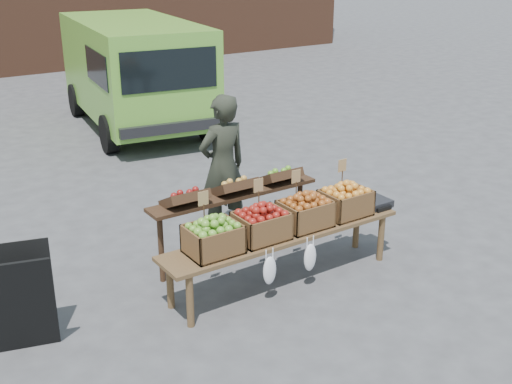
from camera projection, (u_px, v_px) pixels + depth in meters
ground at (263, 284)px, 6.68m from camera, size 80.00×80.00×0.00m
delivery_van at (135, 75)px, 12.08m from camera, size 2.68×4.74×2.01m
vendor at (223, 167)px, 7.52m from camera, size 0.65×0.45×1.73m
chalkboard_sign at (17, 300)px, 5.46m from camera, size 0.69×0.50×0.94m
back_table at (235, 216)px, 7.03m from camera, size 2.10×0.44×1.04m
display_bench at (283, 257)px, 6.62m from camera, size 2.70×0.56×0.57m
crate_golden_apples at (213, 239)px, 6.04m from camera, size 0.50×0.40×0.28m
crate_russet_pears at (261, 226)px, 6.33m from camera, size 0.50×0.40×0.28m
crate_red_apples at (305, 214)px, 6.61m from camera, size 0.50×0.40×0.28m
crate_green_apples at (345, 203)px, 6.90m from camera, size 0.50×0.40×0.28m
weighing_scale at (374, 203)px, 7.16m from camera, size 0.34×0.30×0.08m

